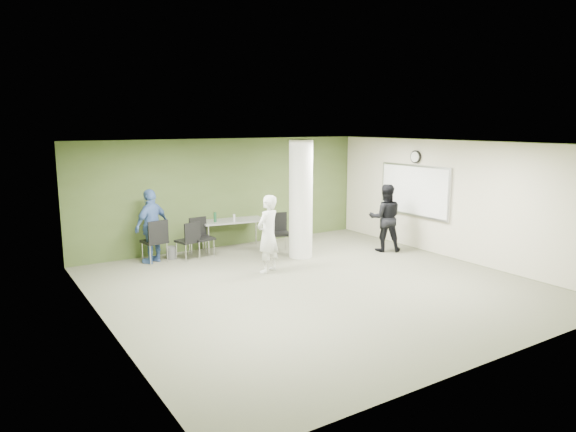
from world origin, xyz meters
TOP-DOWN VIEW (x-y plane):
  - floor at (0.00, 0.00)m, footprint 8.00×8.00m
  - ceiling at (0.00, 0.00)m, footprint 8.00×8.00m
  - wall_back at (0.00, 4.00)m, footprint 8.00×2.80m
  - wall_left at (-4.00, 0.00)m, footprint 0.02×8.00m
  - wall_right_cream at (4.00, 0.00)m, footprint 0.02×8.00m
  - column at (1.00, 2.00)m, footprint 0.56×0.56m
  - whiteboard at (3.92, 1.20)m, footprint 0.05×2.30m
  - wall_clock at (3.92, 1.20)m, footprint 0.06×0.32m
  - folding_table at (-0.05, 3.55)m, footprint 1.69×0.93m
  - wastebasket at (-1.70, 3.49)m, footprint 0.25×0.25m
  - chair_back_left at (-2.12, 3.30)m, footprint 0.56×0.56m
  - chair_back_right at (-1.38, 3.12)m, footprint 0.56×0.56m
  - chair_table_left at (-1.02, 3.31)m, footprint 0.52×0.52m
  - chair_table_right at (0.83, 2.71)m, footprint 0.60×0.60m
  - woman_white at (-0.32, 1.29)m, footprint 0.72×0.62m
  - man_black at (3.11, 1.35)m, footprint 1.04×0.99m
  - man_blue at (-2.17, 3.40)m, footprint 1.08×0.85m

SIDE VIEW (x-z plane):
  - floor at x=0.00m, z-range 0.00..0.00m
  - wastebasket at x=-1.70m, z-range 0.00..0.29m
  - chair_back_right at x=-1.38m, z-range 0.08..1.00m
  - chair_table_left at x=-1.02m, z-range 0.08..1.03m
  - chair_table_right at x=0.83m, z-range 0.08..1.06m
  - chair_back_left at x=-2.12m, z-range 0.09..1.10m
  - folding_table at x=-0.05m, z-range 0.21..1.22m
  - woman_white at x=-0.32m, z-range 0.00..1.69m
  - man_black at x=3.11m, z-range 0.00..1.69m
  - man_blue at x=-2.17m, z-range 0.00..1.71m
  - wall_back at x=0.00m, z-range 1.39..1.41m
  - wall_left at x=-4.00m, z-range 0.00..2.80m
  - wall_right_cream at x=4.00m, z-range 0.00..2.80m
  - column at x=1.00m, z-range 0.00..2.80m
  - whiteboard at x=3.92m, z-range 0.85..2.15m
  - wall_clock at x=3.92m, z-range 2.19..2.51m
  - ceiling at x=0.00m, z-range 2.80..2.80m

